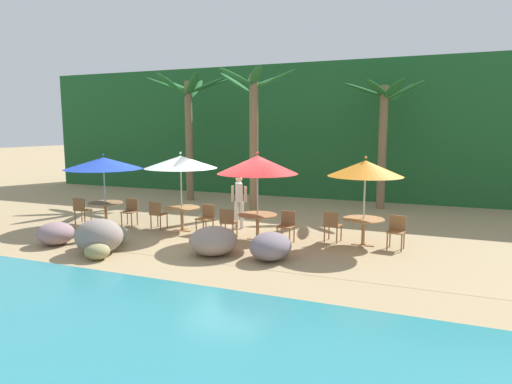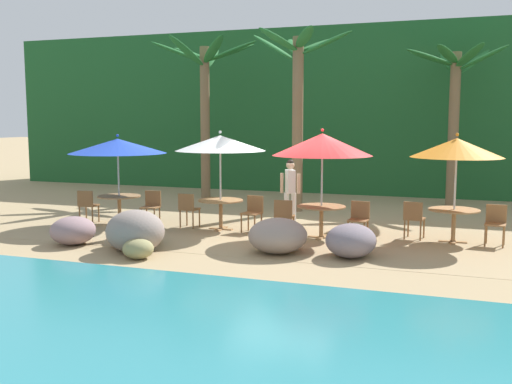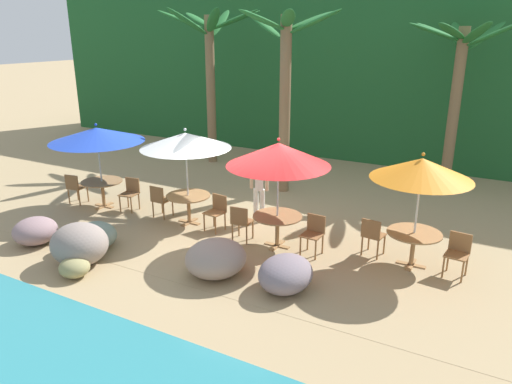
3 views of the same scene
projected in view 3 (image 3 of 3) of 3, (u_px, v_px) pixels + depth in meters
ground_plane at (244, 235)px, 11.48m from camera, size 120.00×120.00×0.00m
terrace_deck at (244, 235)px, 11.48m from camera, size 18.00×5.20×0.01m
foliage_backdrop at (364, 76)px, 18.01m from camera, size 28.00×2.40×6.00m
rock_seawall at (56, 231)px, 10.76m from camera, size 11.03×2.42×0.95m
umbrella_blue at (97, 135)px, 12.70m from camera, size 2.48×2.48×2.32m
dining_table_blue at (102, 185)px, 13.15m from camera, size 1.10×1.10×0.74m
chair_blue_seaward at (131, 191)px, 12.97m from camera, size 0.47×0.48×0.87m
chair_blue_inland at (75, 187)px, 13.38m from camera, size 0.48×0.48×0.87m
umbrella_white at (186, 141)px, 11.55m from camera, size 2.20×2.20×2.43m
dining_table_white at (188, 200)px, 12.03m from camera, size 1.10×1.10×0.74m
chair_white_seaward at (217, 210)px, 11.66m from camera, size 0.47×0.48×0.87m
chair_white_inland at (160, 199)px, 12.39m from camera, size 0.43×0.44×0.87m
umbrella_red at (278, 154)px, 10.22m from camera, size 2.25×2.25×2.49m
dining_table_red at (277, 221)px, 10.71m from camera, size 1.10×1.10×0.74m
chair_red_seaward at (314, 232)px, 10.39m from camera, size 0.44×0.45×0.87m
chair_red_inland at (241, 221)px, 10.97m from camera, size 0.46×0.47×0.87m
umbrella_orange at (422, 169)px, 9.35m from camera, size 1.98×1.98×2.41m
dining_table_orange at (414, 238)px, 9.82m from camera, size 1.10×1.10×0.74m
chair_orange_seaward at (458, 251)px, 9.47m from camera, size 0.46×0.47×0.87m
chair_orange_inland at (372, 234)px, 10.26m from camera, size 0.47×0.48×0.87m
palm_tree_nearest at (210, 56)px, 16.76m from camera, size 3.57×3.52×5.38m
palm_tree_second at (286, 70)px, 13.57m from camera, size 3.06×2.94×5.23m
palm_tree_third at (458, 74)px, 13.90m from camera, size 3.05×3.00×4.92m
waiter_in_white at (259, 184)px, 12.03m from camera, size 0.52×0.39×1.70m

